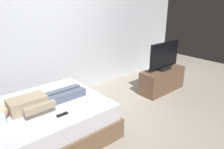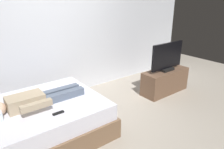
{
  "view_description": "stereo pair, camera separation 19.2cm",
  "coord_description": "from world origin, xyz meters",
  "px_view_note": "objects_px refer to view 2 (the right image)",
  "views": [
    {
      "loc": [
        -1.72,
        -2.3,
        1.96
      ],
      "look_at": [
        0.52,
        0.29,
        0.69
      ],
      "focal_mm": 33.56,
      "sensor_mm": 36.0,
      "label": 1
    },
    {
      "loc": [
        -1.57,
        -2.42,
        1.96
      ],
      "look_at": [
        0.52,
        0.29,
        0.69
      ],
      "focal_mm": 33.56,
      "sensor_mm": 36.0,
      "label": 2
    }
  ],
  "objects_px": {
    "bed": "(36,122)",
    "tv_stand": "(165,81)",
    "person": "(35,100)",
    "tv": "(167,57)",
    "remote": "(58,113)"
  },
  "relations": [
    {
      "from": "bed",
      "to": "tv_stand",
      "type": "relative_size",
      "value": 1.78
    },
    {
      "from": "remote",
      "to": "tv_stand",
      "type": "xyz_separation_m",
      "value": [
        2.57,
        0.32,
        -0.3
      ]
    },
    {
      "from": "tv_stand",
      "to": "bed",
      "type": "bearing_deg",
      "value": 178.16
    },
    {
      "from": "bed",
      "to": "remote",
      "type": "bearing_deg",
      "value": -66.36
    },
    {
      "from": "person",
      "to": "tv",
      "type": "distance_m",
      "value": 2.73
    },
    {
      "from": "person",
      "to": "remote",
      "type": "relative_size",
      "value": 8.4
    },
    {
      "from": "bed",
      "to": "person",
      "type": "xyz_separation_m",
      "value": [
        0.03,
        -0.01,
        0.36
      ]
    },
    {
      "from": "remote",
      "to": "person",
      "type": "bearing_deg",
      "value": 110.47
    },
    {
      "from": "bed",
      "to": "tv_stand",
      "type": "bearing_deg",
      "value": -1.84
    },
    {
      "from": "tv",
      "to": "bed",
      "type": "bearing_deg",
      "value": 178.16
    },
    {
      "from": "bed",
      "to": "tv_stand",
      "type": "height_order",
      "value": "bed"
    },
    {
      "from": "remote",
      "to": "tv",
      "type": "distance_m",
      "value": 2.6
    },
    {
      "from": "bed",
      "to": "person",
      "type": "height_order",
      "value": "person"
    },
    {
      "from": "tv",
      "to": "remote",
      "type": "bearing_deg",
      "value": -172.84
    },
    {
      "from": "bed",
      "to": "tv",
      "type": "height_order",
      "value": "tv"
    }
  ]
}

